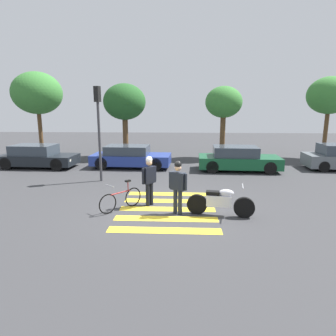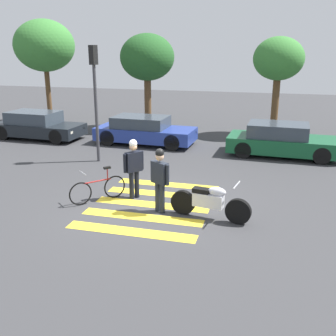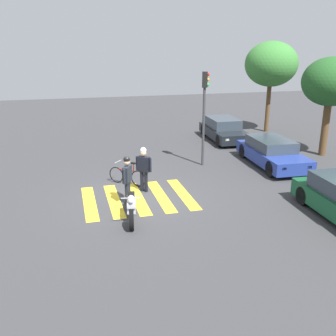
% 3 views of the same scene
% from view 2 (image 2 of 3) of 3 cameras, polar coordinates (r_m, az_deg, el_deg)
% --- Properties ---
extents(ground_plane, '(60.00, 60.00, 0.00)m').
position_cam_2_polar(ground_plane, '(11.50, -2.31, -5.26)').
color(ground_plane, '#38383A').
extents(police_motorcycle, '(2.18, 0.67, 1.05)m').
position_cam_2_polar(police_motorcycle, '(10.49, 5.99, -4.86)').
color(police_motorcycle, black).
rests_on(police_motorcycle, ground_plane).
extents(leaning_bicycle, '(1.20, 1.34, 1.00)m').
position_cam_2_polar(leaning_bicycle, '(11.79, -9.96, -2.96)').
color(leaning_bicycle, black).
rests_on(leaning_bicycle, ground_plane).
extents(officer_on_foot, '(0.60, 0.41, 1.79)m').
position_cam_2_polar(officer_on_foot, '(10.66, -1.18, -1.13)').
color(officer_on_foot, '#1E232D').
rests_on(officer_on_foot, ground_plane).
extents(officer_by_motorcycle, '(0.46, 0.54, 1.80)m').
position_cam_2_polar(officer_by_motorcycle, '(11.70, -4.94, 0.49)').
color(officer_by_motorcycle, black).
rests_on(officer_by_motorcycle, ground_plane).
extents(crosswalk_stripes, '(3.32, 4.05, 0.01)m').
position_cam_2_polar(crosswalk_stripes, '(11.50, -2.31, -5.24)').
color(crosswalk_stripes, yellow).
rests_on(crosswalk_stripes, ground_plane).
extents(car_black_suv, '(4.44, 2.01, 1.32)m').
position_cam_2_polar(car_black_suv, '(20.60, -18.20, 5.79)').
color(car_black_suv, black).
rests_on(car_black_suv, ground_plane).
extents(car_blue_hatchback, '(4.60, 2.06, 1.28)m').
position_cam_2_polar(car_blue_hatchback, '(18.48, -3.42, 5.37)').
color(car_blue_hatchback, black).
rests_on(car_blue_hatchback, ground_plane).
extents(car_green_compact, '(4.49, 2.08, 1.35)m').
position_cam_2_polar(car_green_compact, '(17.05, 15.91, 3.81)').
color(car_green_compact, black).
rests_on(car_green_compact, ground_plane).
extents(traffic_light_pole, '(0.30, 0.36, 4.40)m').
position_cam_2_polar(traffic_light_pole, '(15.50, -10.39, 11.53)').
color(traffic_light_pole, '#38383D').
rests_on(traffic_light_pole, ground_plane).
extents(street_tree_near, '(3.35, 3.35, 5.81)m').
position_cam_2_polar(street_tree_near, '(24.22, -17.28, 16.34)').
color(street_tree_near, brown).
rests_on(street_tree_near, ground_plane).
extents(street_tree_mid, '(2.86, 2.86, 5.02)m').
position_cam_2_polar(street_tree_mid, '(21.72, -2.99, 15.45)').
color(street_tree_mid, brown).
rests_on(street_tree_mid, ground_plane).
extents(street_tree_far, '(2.45, 2.45, 4.83)m').
position_cam_2_polar(street_tree_far, '(20.69, 15.55, 14.68)').
color(street_tree_far, brown).
rests_on(street_tree_far, ground_plane).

